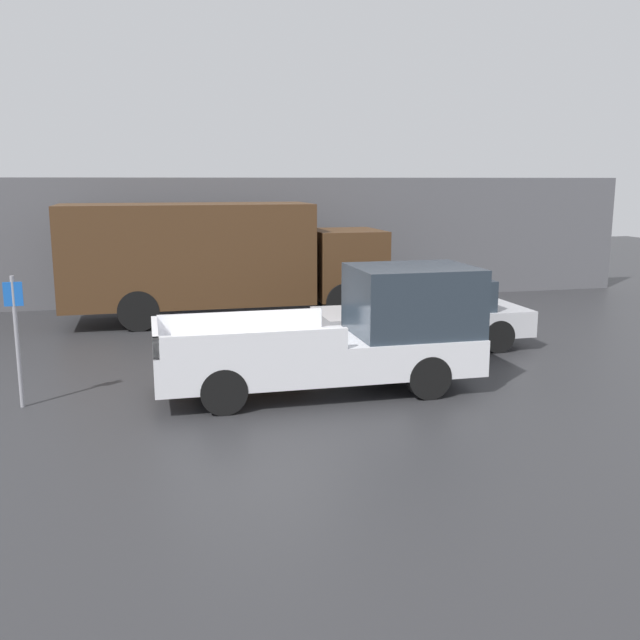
# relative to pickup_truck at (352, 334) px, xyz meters

# --- Properties ---
(ground_plane) EXTENTS (60.00, 60.00, 0.00)m
(ground_plane) POSITION_rel_pickup_truck_xyz_m (-1.70, 0.23, -1.02)
(ground_plane) COLOR #2D2D30
(building_wall) EXTENTS (28.00, 0.15, 3.83)m
(building_wall) POSITION_rel_pickup_truck_xyz_m (-1.70, 9.88, 0.89)
(building_wall) COLOR #56565B
(building_wall) RESTS_ON ground
(pickup_truck) EXTENTS (5.76, 1.98, 2.23)m
(pickup_truck) POSITION_rel_pickup_truck_xyz_m (0.00, 0.00, 0.00)
(pickup_truck) COLOR silver
(pickup_truck) RESTS_ON ground
(car) EXTENTS (4.78, 1.86, 1.58)m
(car) POSITION_rel_pickup_truck_xyz_m (2.51, 2.77, -0.22)
(car) COLOR silver
(car) RESTS_ON ground
(delivery_truck) EXTENTS (8.64, 2.35, 3.15)m
(delivery_truck) POSITION_rel_pickup_truck_xyz_m (-1.73, 7.24, 0.70)
(delivery_truck) COLOR #472D19
(delivery_truck) RESTS_ON ground
(parking_sign) EXTENTS (0.30, 0.07, 2.24)m
(parking_sign) POSITION_rel_pickup_truck_xyz_m (-5.69, 0.30, 0.24)
(parking_sign) COLOR gray
(parking_sign) RESTS_ON ground
(newspaper_box) EXTENTS (0.45, 0.40, 1.12)m
(newspaper_box) POSITION_rel_pickup_truck_xyz_m (-2.36, 9.56, -0.46)
(newspaper_box) COLOR #194CB2
(newspaper_box) RESTS_ON ground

